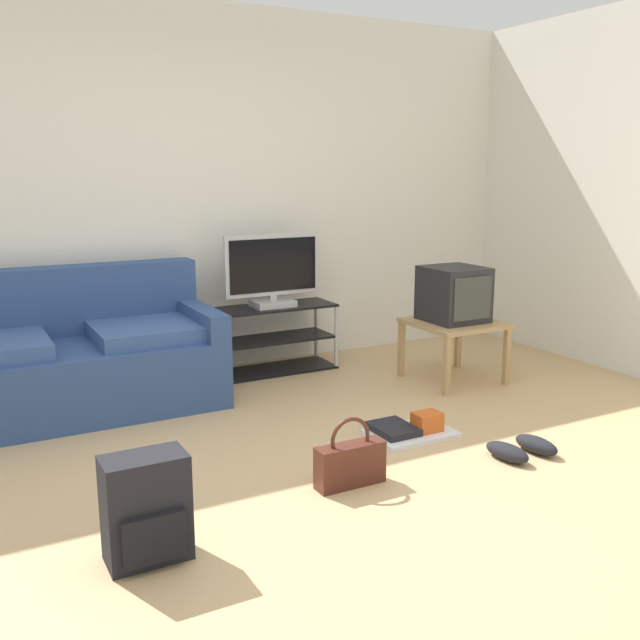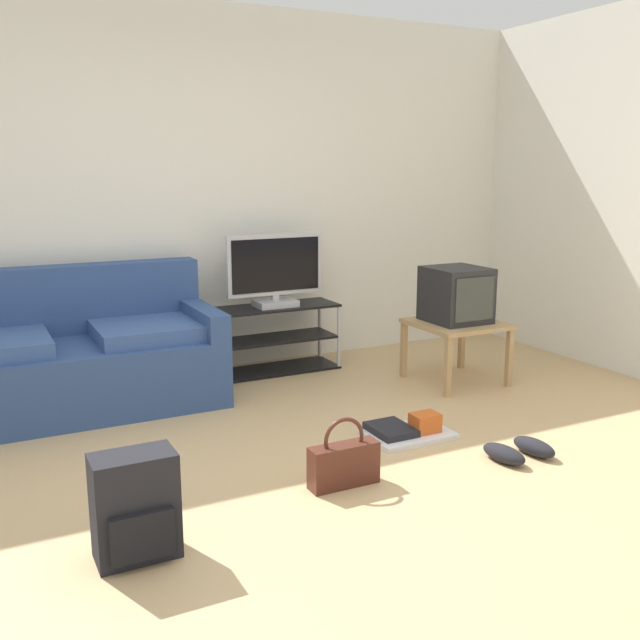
# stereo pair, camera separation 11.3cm
# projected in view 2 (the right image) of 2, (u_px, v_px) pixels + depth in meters

# --- Properties ---
(ground_plane) EXTENTS (9.00, 9.80, 0.02)m
(ground_plane) POSITION_uv_depth(u_px,v_px,m) (318.00, 502.00, 3.35)
(ground_plane) COLOR tan
(wall_back) EXTENTS (9.00, 0.10, 2.70)m
(wall_back) POSITION_uv_depth(u_px,v_px,m) (167.00, 193.00, 5.19)
(wall_back) COLOR silver
(wall_back) RESTS_ON ground_plane
(couch) EXTENTS (1.83, 0.88, 0.89)m
(couch) POSITION_uv_depth(u_px,v_px,m) (72.00, 358.00, 4.58)
(couch) COLOR navy
(couch) RESTS_ON ground_plane
(tv_stand) EXTENTS (0.97, 0.36, 0.51)m
(tv_stand) POSITION_uv_depth(u_px,v_px,m) (275.00, 339.00, 5.43)
(tv_stand) COLOR black
(tv_stand) RESTS_ON ground_plane
(flat_tv) EXTENTS (0.76, 0.22, 0.54)m
(flat_tv) POSITION_uv_depth(u_px,v_px,m) (275.00, 271.00, 5.30)
(flat_tv) COLOR #B2B2B7
(flat_tv) RESTS_ON tv_stand
(side_table) EXTENTS (0.60, 0.60, 0.45)m
(side_table) POSITION_uv_depth(u_px,v_px,m) (456.00, 330.00, 5.13)
(side_table) COLOR tan
(side_table) RESTS_ON ground_plane
(crt_tv) EXTENTS (0.40, 0.42, 0.39)m
(crt_tv) POSITION_uv_depth(u_px,v_px,m) (456.00, 295.00, 5.09)
(crt_tv) COLOR #232326
(crt_tv) RESTS_ON side_table
(backpack) EXTENTS (0.33, 0.26, 0.44)m
(backpack) POSITION_uv_depth(u_px,v_px,m) (135.00, 507.00, 2.82)
(backpack) COLOR black
(backpack) RESTS_ON ground_plane
(handbag) EXTENTS (0.36, 0.11, 0.35)m
(handbag) POSITION_uv_depth(u_px,v_px,m) (344.00, 462.00, 3.48)
(handbag) COLOR #4C2319
(handbag) RESTS_ON ground_plane
(sneakers_pair) EXTENTS (0.36, 0.28, 0.09)m
(sneakers_pair) POSITION_uv_depth(u_px,v_px,m) (519.00, 450.00, 3.82)
(sneakers_pair) COLOR black
(sneakers_pair) RESTS_ON ground_plane
(floor_tray) EXTENTS (0.49, 0.34, 0.14)m
(floor_tray) POSITION_uv_depth(u_px,v_px,m) (407.00, 430.00, 4.12)
(floor_tray) COLOR silver
(floor_tray) RESTS_ON ground_plane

